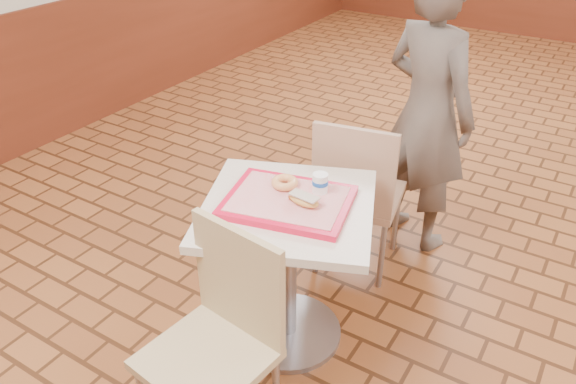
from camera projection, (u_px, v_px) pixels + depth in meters
The scene contains 8 objects.
main_table at pixel (288, 251), 2.40m from camera, with size 0.69×0.69×0.72m.
chair_main_front at pixel (220, 332), 2.00m from camera, with size 0.45×0.45×0.87m.
chair_main_back at pixel (357, 190), 2.82m from camera, with size 0.47×0.47×0.88m.
customer at pixel (427, 113), 2.94m from camera, with size 0.56×0.37×1.54m, color brown.
serving_tray at pixel (288, 201), 2.27m from camera, with size 0.50×0.39×0.03m.
ring_donut at pixel (285, 182), 2.33m from camera, with size 0.11×0.11×0.04m, color #E69554.
long_john_donut at pixel (304, 200), 2.21m from camera, with size 0.15×0.08×0.04m.
paper_cup at pixel (320, 183), 2.28m from camera, with size 0.07×0.07×0.08m.
Camera 1 is at (-0.31, -2.40, 1.96)m, focal length 35.00 mm.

